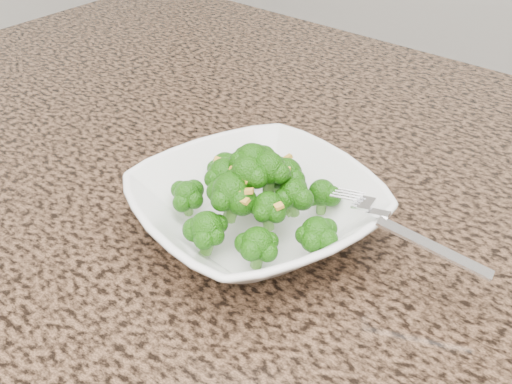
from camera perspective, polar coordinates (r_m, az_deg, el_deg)
The scene contains 5 objects.
granite_counter at distance 0.62m, azimuth 8.59°, elevation -7.26°, with size 1.64×1.04×0.03m, color brown.
bowl at distance 0.62m, azimuth -0.00°, elevation -1.67°, with size 0.23×0.23×0.06m, color white.
broccoli_pile at distance 0.59m, azimuth -0.00°, elevation 3.01°, with size 0.20×0.20×0.06m, color #1E610B, non-canonical shape.
garlic_topping at distance 0.57m, azimuth -0.00°, elevation 5.94°, with size 0.12×0.12×0.01m, color gold, non-canonical shape.
fork at distance 0.57m, azimuth 11.12°, elevation -2.02°, with size 0.17×0.03×0.01m, color silver, non-canonical shape.
Camera 1 is at (0.22, -0.11, 1.29)m, focal length 45.00 mm.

